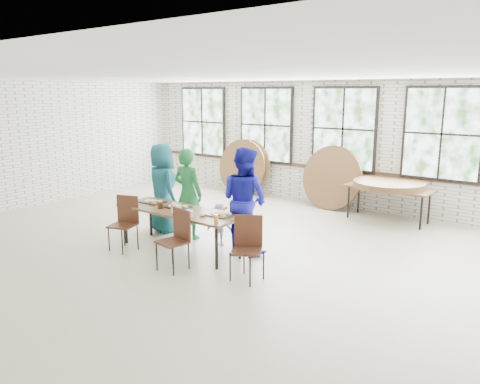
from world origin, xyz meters
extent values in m
plane|color=beige|center=(0.00, 0.00, 0.00)|extent=(12.00, 12.00, 0.00)
plane|color=white|center=(0.00, 0.00, 3.00)|extent=(12.00, 12.00, 0.00)
plane|color=silver|center=(0.00, 4.50, 1.50)|extent=(12.00, 0.00, 12.00)
plane|color=silver|center=(-6.00, 0.00, 1.50)|extent=(0.00, 9.00, 9.00)
cube|color=#422819|center=(0.00, 4.47, 0.90)|extent=(11.80, 0.05, 0.08)
cube|color=black|center=(-4.40, 4.44, 1.88)|extent=(1.62, 0.05, 1.97)
cube|color=white|center=(-4.40, 4.41, 1.88)|extent=(1.50, 0.01, 1.85)
cube|color=black|center=(-2.20, 4.44, 1.88)|extent=(1.62, 0.05, 1.97)
cube|color=white|center=(-2.20, 4.41, 1.88)|extent=(1.50, 0.01, 1.85)
cube|color=black|center=(0.00, 4.44, 1.88)|extent=(1.62, 0.05, 1.97)
cube|color=white|center=(0.00, 4.41, 1.88)|extent=(1.50, 0.01, 1.85)
cube|color=black|center=(2.20, 4.44, 1.88)|extent=(1.62, 0.05, 1.97)
cube|color=white|center=(2.20, 4.41, 1.88)|extent=(1.50, 0.01, 1.85)
cube|color=brown|center=(-0.84, -0.23, 0.72)|extent=(2.40, 0.81, 0.04)
cylinder|color=black|center=(-1.92, -0.53, 0.35)|extent=(0.05, 0.05, 0.70)
cylinder|color=black|center=(-1.92, 0.07, 0.35)|extent=(0.05, 0.05, 0.70)
cylinder|color=black|center=(0.24, -0.53, 0.35)|extent=(0.05, 0.05, 0.70)
cylinder|color=black|center=(0.24, 0.07, 0.35)|extent=(0.05, 0.05, 0.70)
cube|color=#462417|center=(-1.64, -0.82, 0.45)|extent=(0.53, 0.51, 0.03)
cube|color=#462417|center=(-1.70, -0.64, 0.70)|extent=(0.41, 0.16, 0.50)
cylinder|color=black|center=(-1.82, -0.99, 0.22)|extent=(0.02, 0.02, 0.44)
cylinder|color=black|center=(-1.82, -0.65, 0.22)|extent=(0.02, 0.02, 0.44)
cylinder|color=black|center=(-1.46, -0.99, 0.22)|extent=(0.02, 0.02, 0.44)
cylinder|color=black|center=(-1.46, -0.65, 0.22)|extent=(0.02, 0.02, 0.44)
cube|color=#462417|center=(-0.28, -0.96, 0.45)|extent=(0.48, 0.46, 0.03)
cube|color=#462417|center=(-0.25, -0.77, 0.70)|extent=(0.42, 0.10, 0.50)
cylinder|color=black|center=(-0.46, -1.13, 0.22)|extent=(0.02, 0.02, 0.44)
cylinder|color=black|center=(-0.46, -0.79, 0.22)|extent=(0.02, 0.02, 0.44)
cylinder|color=black|center=(-0.10, -1.13, 0.22)|extent=(0.02, 0.02, 0.44)
cylinder|color=black|center=(-0.10, -0.79, 0.22)|extent=(0.02, 0.02, 0.44)
cube|color=#462417|center=(0.88, -0.60, 0.45)|extent=(0.56, 0.56, 0.03)
cube|color=#462417|center=(0.79, -0.43, 0.70)|extent=(0.38, 0.23, 0.50)
cylinder|color=black|center=(0.70, -0.77, 0.22)|extent=(0.02, 0.02, 0.44)
cylinder|color=black|center=(0.70, -0.43, 0.22)|extent=(0.02, 0.02, 0.44)
cylinder|color=black|center=(1.06, -0.77, 0.22)|extent=(0.02, 0.02, 0.44)
cylinder|color=black|center=(1.06, -0.43, 0.22)|extent=(0.02, 0.02, 0.44)
imported|color=navy|center=(-1.93, 0.42, 0.88)|extent=(1.00, 0.82, 1.76)
imported|color=#1B6832|center=(-1.24, 0.42, 0.86)|extent=(0.65, 0.44, 1.71)
imported|color=#172148|center=(-0.47, 0.42, 0.38)|extent=(0.56, 0.43, 0.77)
imported|color=#16189E|center=(0.08, 0.42, 0.91)|extent=(0.95, 0.77, 1.83)
cube|color=brown|center=(1.36, 3.86, 0.72)|extent=(1.84, 0.85, 0.04)
cylinder|color=black|center=(0.58, 3.59, 0.35)|extent=(0.04, 0.04, 0.70)
cylinder|color=black|center=(0.58, 4.14, 0.35)|extent=(0.04, 0.04, 0.70)
cylinder|color=black|center=(2.14, 3.59, 0.35)|extent=(0.04, 0.04, 0.70)
cylinder|color=black|center=(2.14, 4.14, 0.35)|extent=(0.04, 0.04, 0.70)
cube|color=black|center=(-1.60, -0.14, 0.75)|extent=(0.44, 0.33, 0.02)
cube|color=black|center=(-0.97, -0.14, 0.75)|extent=(0.44, 0.33, 0.02)
cube|color=black|center=(-0.03, -0.10, 0.75)|extent=(0.44, 0.33, 0.02)
cylinder|color=black|center=(-1.14, -0.39, 0.79)|extent=(0.09, 0.09, 0.09)
cube|color=red|center=(-0.80, -0.42, 0.80)|extent=(0.06, 0.06, 0.11)
cylinder|color=#165EA7|center=(-0.56, -0.34, 0.79)|extent=(0.07, 0.07, 0.10)
cylinder|color=orange|center=(0.16, -0.43, 0.80)|extent=(0.07, 0.07, 0.11)
cylinder|color=white|center=(-0.39, -0.48, 0.79)|extent=(0.17, 0.17, 0.10)
ellipsoid|color=white|center=(-0.72, -0.47, 0.76)|extent=(0.11, 0.11, 0.05)
ellipsoid|color=white|center=(-0.23, -0.30, 0.76)|extent=(0.11, 0.11, 0.05)
cylinder|color=brown|center=(1.36, 3.86, 0.76)|extent=(1.50, 1.50, 0.04)
cylinder|color=brown|center=(1.36, 3.86, 0.80)|extent=(1.50, 1.50, 0.04)
cylinder|color=brown|center=(1.36, 3.86, 0.85)|extent=(1.50, 1.50, 0.04)
cylinder|color=brown|center=(-2.67, 4.21, 0.74)|extent=(1.50, 0.31, 1.48)
cylinder|color=brown|center=(-2.75, 4.11, 0.74)|extent=(1.50, 0.30, 1.49)
cylinder|color=brown|center=(-0.13, 4.21, 0.73)|extent=(1.50, 0.29, 1.49)
cylinder|color=brown|center=(-0.10, 4.11, 0.74)|extent=(1.50, 0.40, 1.47)
camera|label=1|loc=(4.71, -5.83, 2.73)|focal=35.00mm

